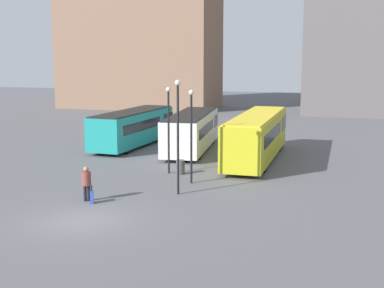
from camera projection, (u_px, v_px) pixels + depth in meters
The scene contains 11 objects.
ground_plane at pixel (82, 221), 22.94m from camera, with size 160.00×160.00×0.00m, color #56565B.
building_block_left at pixel (140, 26), 70.32m from camera, with size 20.08×10.40×21.49m.
bus_0 at pixel (133, 127), 41.39m from camera, with size 3.27×10.11×2.75m.
bus_1 at pixel (192, 130), 39.44m from camera, with size 3.57×10.30×2.76m.
bus_2 at pixel (257, 135), 35.93m from camera, with size 2.55×12.09×3.07m.
traveler at pixel (86, 181), 25.86m from camera, with size 0.59×0.59×1.72m.
suitcase at pixel (92, 197), 25.57m from camera, with size 0.30×0.40×0.91m.
lamp_post_0 at pixel (191, 128), 29.10m from camera, with size 0.28×0.28×5.17m.
lamp_post_1 at pixel (169, 122), 31.58m from camera, with size 0.28×0.28×5.16m.
lamp_post_2 at pixel (178, 128), 26.72m from camera, with size 0.28×0.28×5.81m.
trash_bin at pixel (180, 167), 31.78m from camera, with size 0.52×0.52×0.85m.
Camera 1 is at (10.67, -19.89, 7.08)m, focal length 50.00 mm.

